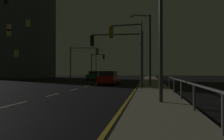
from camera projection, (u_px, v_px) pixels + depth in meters
name	position (u px, v px, depth m)	size (l,w,h in m)	color
ground_plane	(89.00, 86.00, 22.21)	(112.00, 112.00, 0.00)	black
sidewalk_right	(153.00, 86.00, 21.09)	(2.61, 77.00, 0.14)	gray
lane_markings_center	(97.00, 84.00, 25.66)	(0.14, 50.00, 0.01)	silver
lane_edge_line	(139.00, 84.00, 26.29)	(0.14, 53.00, 0.01)	gold
car	(109.00, 78.00, 24.32)	(1.91, 4.44, 1.57)	#B71414
car_oncoming	(95.00, 75.00, 36.58)	(1.87, 4.42, 1.57)	#14592D
traffic_light_far_center	(118.00, 47.00, 18.99)	(4.85, 0.50, 4.96)	#4C4C51
traffic_light_far_right	(97.00, 61.00, 44.26)	(2.92, 0.37, 5.29)	#38383D
traffic_light_far_left	(127.00, 42.00, 17.58)	(2.85, 0.54, 5.51)	#4C4C51
traffic_light_mid_left	(83.00, 56.00, 33.27)	(4.56, 0.81, 5.45)	#4C4C51
street_lamp_across_street	(160.00, 4.00, 10.08)	(0.56, 1.95, 7.72)	#38383D
street_lamp_mid_block	(147.00, 42.00, 20.74)	(2.12, 0.98, 7.00)	#2D3033
street_lamp_corner	(97.00, 60.00, 48.96)	(1.68, 0.37, 6.74)	#38383D
barrier_fence	(177.00, 83.00, 12.08)	(0.09, 21.19, 0.98)	#59595E
building_distant	(13.00, 23.00, 50.98)	(17.76, 8.98, 26.50)	#4C515B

